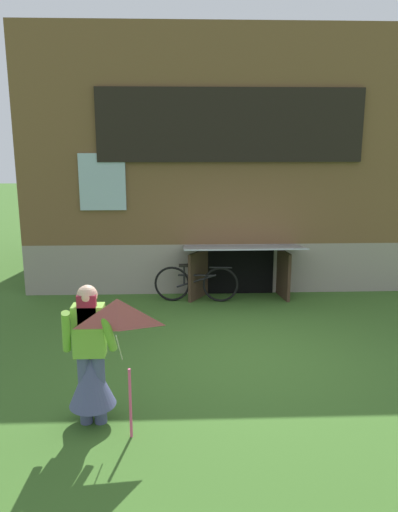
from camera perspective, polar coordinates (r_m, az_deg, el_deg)
The scene contains 5 objects.
ground_plane at distance 7.63m, azimuth 5.53°, elevation -10.97°, with size 60.00×60.00×0.00m, color #386023.
log_house at distance 12.53m, azimuth 2.33°, elevation 10.94°, with size 8.30×6.30×5.25m.
person at distance 5.74m, azimuth -12.21°, elevation -12.25°, with size 0.61×0.52×1.61m.
kite at distance 5.04m, azimuth -9.16°, elevation -8.55°, with size 0.76×0.71×1.54m.
bicycle_black at distance 9.78m, azimuth -0.33°, elevation -3.14°, with size 1.64×0.19×0.75m.
Camera 1 is at (-1.00, -6.89, 3.11)m, focal length 35.11 mm.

